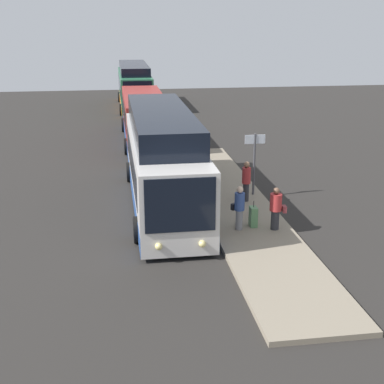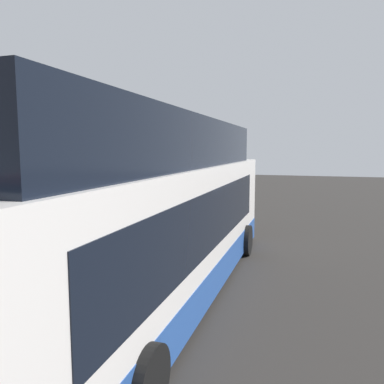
{
  "view_description": "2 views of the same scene",
  "coord_description": "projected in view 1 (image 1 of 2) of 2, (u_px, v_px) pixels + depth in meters",
  "views": [
    {
      "loc": [
        20.72,
        -1.87,
        7.6
      ],
      "look_at": [
        3.43,
        0.7,
        1.9
      ],
      "focal_mm": 50.0,
      "sensor_mm": 36.0,
      "label": 1
    },
    {
      "loc": [
        -8.44,
        -3.04,
        3.34
      ],
      "look_at": [
        3.43,
        0.7,
        1.9
      ],
      "focal_mm": 35.0,
      "sensor_mm": 36.0,
      "label": 2
    }
  ],
  "objects": [
    {
      "name": "suitcase",
      "position": [
        253.0,
        217.0,
        19.94
      ],
      "size": [
        0.41,
        0.26,
        0.99
      ],
      "color": "#598C59",
      "rests_on": "platform"
    },
    {
      "name": "passenger_waiting",
      "position": [
        276.0,
        207.0,
        19.52
      ],
      "size": [
        0.46,
        0.63,
        1.61
      ],
      "rotation": [
        0.0,
        0.0,
        -0.06
      ],
      "color": "#2D2D33",
      "rests_on": "platform"
    },
    {
      "name": "bus_second",
      "position": [
        144.0,
        118.0,
        34.36
      ],
      "size": [
        10.36,
        2.82,
        2.95
      ],
      "color": "maroon",
      "rests_on": "ground"
    },
    {
      "name": "ground",
      "position": [
        163.0,
        211.0,
        22.1
      ],
      "size": [
        80.0,
        80.0,
        0.0
      ],
      "primitive_type": "plane",
      "color": "#2B2826"
    },
    {
      "name": "bus_lead",
      "position": [
        163.0,
        163.0,
        22.5
      ],
      "size": [
        11.78,
        2.88,
        3.98
      ],
      "color": "silver",
      "rests_on": "ground"
    },
    {
      "name": "passenger_with_bags",
      "position": [
        239.0,
        206.0,
        19.51
      ],
      "size": [
        0.63,
        0.52,
        1.65
      ],
      "rotation": [
        0.0,
        0.0,
        2.0
      ],
      "color": "gray",
      "rests_on": "platform"
    },
    {
      "name": "bus_third",
      "position": [
        134.0,
        88.0,
        47.33
      ],
      "size": [
        11.75,
        2.86,
        3.77
      ],
      "color": "#2D704C",
      "rests_on": "ground"
    },
    {
      "name": "platform",
      "position": [
        236.0,
        205.0,
        22.51
      ],
      "size": [
        20.0,
        2.94,
        0.16
      ],
      "color": "gray",
      "rests_on": "ground"
    },
    {
      "name": "sign_post",
      "position": [
        254.0,
        156.0,
        23.14
      ],
      "size": [
        0.1,
        0.89,
        2.73
      ],
      "color": "#4C4C51",
      "rests_on": "platform"
    },
    {
      "name": "passenger_boarding",
      "position": [
        246.0,
        180.0,
        22.54
      ],
      "size": [
        0.51,
        0.51,
        1.73
      ],
      "rotation": [
        0.0,
        0.0,
        0.91
      ],
      "color": "#2D2D33",
      "rests_on": "platform"
    }
  ]
}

